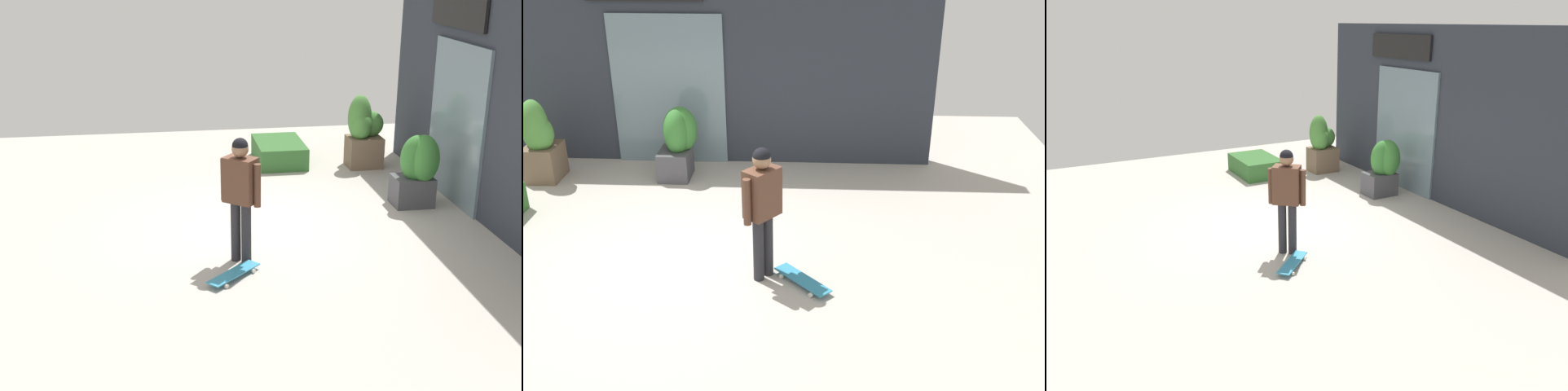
{
  "view_description": "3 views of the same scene",
  "coord_description": "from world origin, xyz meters",
  "views": [
    {
      "loc": [
        9.01,
        -1.48,
        3.79
      ],
      "look_at": [
        1.3,
        -0.31,
        0.99
      ],
      "focal_mm": 46.16,
      "sensor_mm": 36.0,
      "label": 1
    },
    {
      "loc": [
        1.63,
        -6.92,
        4.09
      ],
      "look_at": [
        1.3,
        -0.31,
        0.99
      ],
      "focal_mm": 42.55,
      "sensor_mm": 36.0,
      "label": 2
    },
    {
      "loc": [
        7.83,
        -3.79,
        3.49
      ],
      "look_at": [
        1.3,
        -0.31,
        0.99
      ],
      "focal_mm": 35.86,
      "sensor_mm": 36.0,
      "label": 3
    }
  ],
  "objects": [
    {
      "name": "skateboard",
      "position": [
        1.54,
        -0.69,
        0.06
      ],
      "size": [
        0.71,
        0.73,
        0.08
      ],
      "rotation": [
        0.0,
        0.0,
        -0.81
      ],
      "color": "teal",
      "rests_on": "ground_plane"
    },
    {
      "name": "planter_box_left",
      "position": [
        -2.79,
        2.25,
        0.67
      ],
      "size": [
        0.59,
        0.72,
        1.38
      ],
      "color": "brown",
      "rests_on": "ground_plane"
    },
    {
      "name": "planter_box_right",
      "position": [
        -0.58,
        2.48,
        0.64
      ],
      "size": [
        0.62,
        0.66,
        1.18
      ],
      "color": "#47474C",
      "rests_on": "ground_plane"
    },
    {
      "name": "ground_plane",
      "position": [
        0.0,
        0.0,
        0.0
      ],
      "size": [
        12.0,
        12.0,
        0.0
      ],
      "primitive_type": "plane",
      "color": "#B2ADA3"
    },
    {
      "name": "skateboarder",
      "position": [
        1.06,
        -0.54,
        1.02
      ],
      "size": [
        0.46,
        0.48,
        1.67
      ],
      "rotation": [
        0.0,
        0.0,
        -0.68
      ],
      "color": "#28282D",
      "rests_on": "ground_plane"
    },
    {
      "name": "building_facade",
      "position": [
        -0.04,
        3.3,
        1.7
      ],
      "size": [
        7.3,
        0.31,
        3.42
      ],
      "color": "#2D333D",
      "rests_on": "ground_plane"
    }
  ]
}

